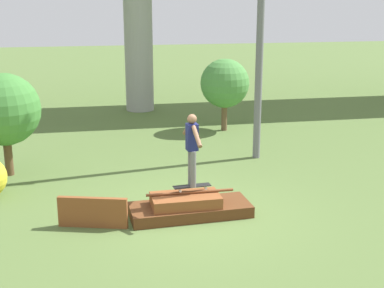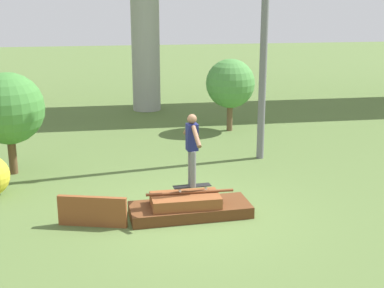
{
  "view_description": "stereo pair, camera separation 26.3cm",
  "coord_description": "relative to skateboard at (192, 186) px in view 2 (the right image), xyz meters",
  "views": [
    {
      "loc": [
        -1.9,
        -10.15,
        4.41
      ],
      "look_at": [
        0.05,
        0.08,
        1.52
      ],
      "focal_mm": 50.0,
      "sensor_mm": 36.0,
      "label": 1
    },
    {
      "loc": [
        -1.64,
        -10.2,
        4.41
      ],
      "look_at": [
        0.05,
        0.08,
        1.52
      ],
      "focal_mm": 50.0,
      "sensor_mm": 36.0,
      "label": 2
    }
  ],
  "objects": [
    {
      "name": "ground_plane",
      "position": [
        -0.05,
        -0.08,
        -0.61
      ],
      "size": [
        80.0,
        80.0,
        0.0
      ],
      "primitive_type": "plane",
      "color": "#567038"
    },
    {
      "name": "scrap_pile",
      "position": [
        -0.09,
        -0.09,
        -0.41
      ],
      "size": [
        2.54,
        1.09,
        0.54
      ],
      "color": "#5B3319",
      "rests_on": "ground_plane"
    },
    {
      "name": "scrap_plank_loose",
      "position": [
        -2.04,
        -0.3,
        -0.3
      ],
      "size": [
        1.36,
        0.48,
        0.62
      ],
      "color": "brown",
      "rests_on": "ground_plane"
    },
    {
      "name": "skateboard",
      "position": [
        0.0,
        0.0,
        0.0
      ],
      "size": [
        0.8,
        0.28,
        0.09
      ],
      "color": "black",
      "rests_on": "scrap_pile"
    },
    {
      "name": "skater",
      "position": [
        0.0,
        0.0,
        0.88
      ],
      "size": [
        0.24,
        1.17,
        1.51
      ],
      "color": "slate",
      "rests_on": "skateboard"
    },
    {
      "name": "tree_behind_left",
      "position": [
        -4.1,
        3.35,
        1.09
      ],
      "size": [
        1.8,
        1.8,
        2.61
      ],
      "color": "brown",
      "rests_on": "ground_plane"
    },
    {
      "name": "tree_behind_right",
      "position": [
        2.43,
        6.89,
        0.99
      ],
      "size": [
        1.63,
        1.63,
        2.42
      ],
      "color": "brown",
      "rests_on": "ground_plane"
    }
  ]
}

